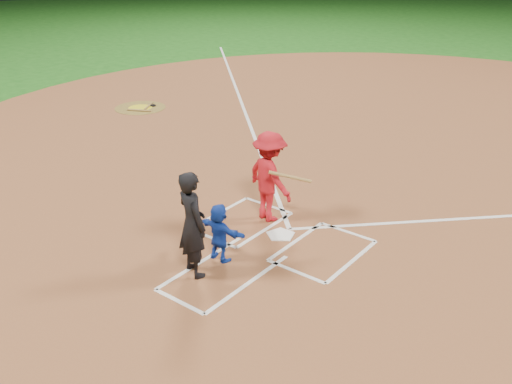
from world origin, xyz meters
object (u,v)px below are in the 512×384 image
Objects in this scene: catcher at (219,232)px; batter_at_plate at (270,177)px; umpire at (192,224)px; home_plate at (281,235)px; on_deck_circle at (140,108)px.

catcher is 0.58× the size of batter_at_plate.
home_plate is at bearing -81.74° from umpire.
umpire is 1.01× the size of batter_at_plate.
umpire reaches higher than catcher.
umpire reaches higher than batter_at_plate.
umpire is at bearing 87.46° from catcher.
home_plate reaches higher than on_deck_circle.
on_deck_circle is at bearing -25.88° from home_plate.
catcher is 0.73m from umpire.
umpire is 2.46m from batter_at_plate.
home_plate is at bearing -36.02° from batter_at_plate.
catcher is (-0.35, -1.40, 0.54)m from home_plate.
umpire is (8.52, -6.34, 0.94)m from on_deck_circle.
on_deck_circle is at bearing -31.21° from catcher.
on_deck_circle is at bearing -17.01° from umpire.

